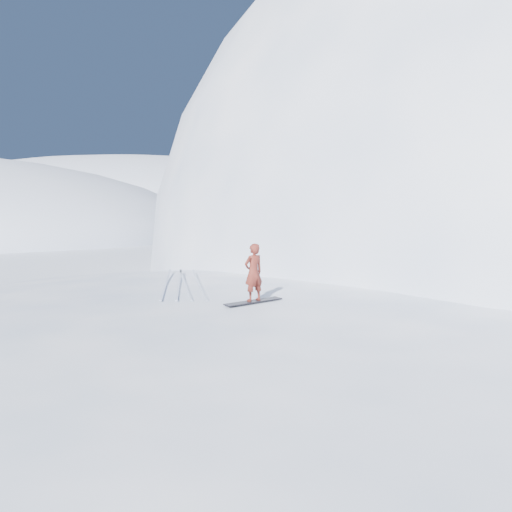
% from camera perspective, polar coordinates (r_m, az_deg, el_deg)
% --- Properties ---
extents(ground, '(400.00, 400.00, 0.00)m').
position_cam_1_polar(ground, '(11.47, -6.40, -19.01)').
color(ground, white).
rests_on(ground, ground).
extents(near_ridge, '(36.00, 28.00, 4.80)m').
position_cam_1_polar(near_ridge, '(14.11, -0.08, -14.03)').
color(near_ridge, white).
rests_on(near_ridge, ground).
extents(peak_shoulder, '(28.00, 24.00, 18.00)m').
position_cam_1_polar(peak_shoulder, '(31.67, 18.52, -2.99)').
color(peak_shoulder, white).
rests_on(peak_shoulder, ground).
extents(far_ridge_c, '(140.00, 90.00, 36.00)m').
position_cam_1_polar(far_ridge_c, '(127.39, -15.56, 3.77)').
color(far_ridge_c, white).
rests_on(far_ridge_c, ground).
extents(wind_bumps, '(16.00, 14.40, 1.00)m').
position_cam_1_polar(wind_bumps, '(13.48, -7.20, -15.07)').
color(wind_bumps, white).
rests_on(wind_bumps, ground).
extents(snowboard, '(1.49, 1.32, 0.03)m').
position_cam_1_polar(snowboard, '(11.96, -0.31, -5.70)').
color(snowboard, black).
rests_on(snowboard, near_ridge).
extents(snowboarder, '(0.65, 0.63, 1.50)m').
position_cam_1_polar(snowboarder, '(11.82, -0.31, -2.06)').
color(snowboarder, maroon).
rests_on(snowboarder, snowboard).
extents(board_tracks, '(2.55, 5.89, 0.04)m').
position_cam_1_polar(board_tracks, '(15.19, -9.21, -3.20)').
color(board_tracks, silver).
rests_on(board_tracks, ground).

